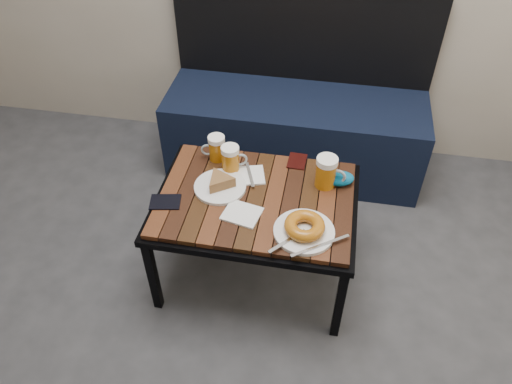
% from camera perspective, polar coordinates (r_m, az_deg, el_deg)
% --- Properties ---
extents(bench, '(1.40, 0.50, 0.95)m').
position_cam_1_polar(bench, '(2.82, 4.50, 7.77)').
color(bench, black).
rests_on(bench, ground).
extents(cafe_table, '(0.84, 0.62, 0.47)m').
position_cam_1_polar(cafe_table, '(2.10, 0.00, -1.44)').
color(cafe_table, black).
rests_on(cafe_table, ground).
extents(beer_mug_left, '(0.11, 0.08, 0.12)m').
position_cam_1_polar(beer_mug_left, '(2.22, -4.57, 5.04)').
color(beer_mug_left, '#AE630E').
rests_on(beer_mug_left, cafe_table).
extents(beer_mug_centre, '(0.12, 0.10, 0.13)m').
position_cam_1_polar(beer_mug_centre, '(2.16, -2.88, 3.80)').
color(beer_mug_centre, '#AE630E').
rests_on(beer_mug_centre, cafe_table).
extents(beer_mug_right, '(0.13, 0.09, 0.14)m').
position_cam_1_polar(beer_mug_right, '(2.09, 8.07, 2.28)').
color(beer_mug_right, '#AE630E').
rests_on(beer_mug_right, cafe_table).
extents(plate_pie, '(0.22, 0.22, 0.06)m').
position_cam_1_polar(plate_pie, '(2.09, -4.14, 0.95)').
color(plate_pie, white).
rests_on(plate_pie, cafe_table).
extents(plate_bagel, '(0.29, 0.26, 0.07)m').
position_cam_1_polar(plate_bagel, '(1.91, 5.54, -4.17)').
color(plate_bagel, white).
rests_on(plate_bagel, cafe_table).
extents(napkin_left, '(0.15, 0.16, 0.01)m').
position_cam_1_polar(napkin_left, '(2.16, -0.71, 1.91)').
color(napkin_left, white).
rests_on(napkin_left, cafe_table).
extents(napkin_right, '(0.17, 0.15, 0.01)m').
position_cam_1_polar(napkin_right, '(1.99, -1.62, -2.50)').
color(napkin_right, white).
rests_on(napkin_right, cafe_table).
extents(passport_navy, '(0.14, 0.11, 0.01)m').
position_cam_1_polar(passport_navy, '(2.07, -10.34, -1.12)').
color(passport_navy, black).
rests_on(passport_navy, cafe_table).
extents(passport_burgundy, '(0.08, 0.11, 0.01)m').
position_cam_1_polar(passport_burgundy, '(2.24, 4.71, 3.54)').
color(passport_burgundy, black).
rests_on(passport_burgundy, cafe_table).
extents(knit_pouch, '(0.14, 0.11, 0.05)m').
position_cam_1_polar(knit_pouch, '(2.14, 9.51, 1.54)').
color(knit_pouch, '#054D8D').
rests_on(knit_pouch, cafe_table).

